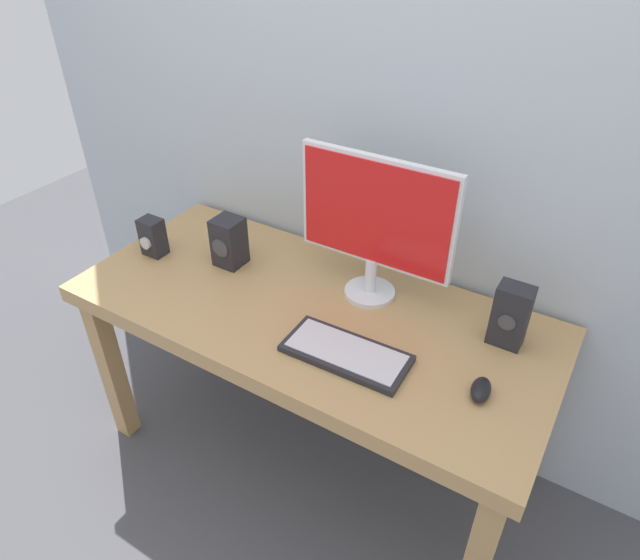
# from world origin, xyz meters

# --- Properties ---
(ground_plane) EXTENTS (6.00, 6.00, 0.00)m
(ground_plane) POSITION_xyz_m (0.00, 0.00, 0.00)
(ground_plane) COLOR #4C4C51
(wall_back) EXTENTS (3.02, 0.04, 3.00)m
(wall_back) POSITION_xyz_m (0.00, 0.39, 1.50)
(wall_back) COLOR #B2BCC6
(wall_back) RESTS_ON ground_plane
(desk) EXTENTS (1.56, 0.70, 0.75)m
(desk) POSITION_xyz_m (0.00, 0.00, 0.66)
(desk) COLOR tan
(desk) RESTS_ON ground_plane
(monitor) EXTENTS (0.51, 0.17, 0.48)m
(monitor) POSITION_xyz_m (0.13, 0.17, 1.02)
(monitor) COLOR silver
(monitor) RESTS_ON desk
(keyboard_primary) EXTENTS (0.37, 0.17, 0.02)m
(keyboard_primary) POSITION_xyz_m (0.21, -0.14, 0.76)
(keyboard_primary) COLOR #232328
(keyboard_primary) RESTS_ON desk
(mouse) EXTENTS (0.06, 0.10, 0.04)m
(mouse) POSITION_xyz_m (0.59, -0.08, 0.77)
(mouse) COLOR black
(mouse) RESTS_ON desk
(speaker_right) EXTENTS (0.10, 0.07, 0.20)m
(speaker_right) POSITION_xyz_m (0.58, 0.16, 0.84)
(speaker_right) COLOR #232328
(speaker_right) RESTS_ON desk
(speaker_left) EXTENTS (0.10, 0.10, 0.18)m
(speaker_left) POSITION_xyz_m (-0.37, 0.07, 0.83)
(speaker_left) COLOR #232328
(speaker_left) RESTS_ON desk
(audio_controller) EXTENTS (0.08, 0.08, 0.14)m
(audio_controller) POSITION_xyz_m (-0.65, -0.03, 0.82)
(audio_controller) COLOR #232328
(audio_controller) RESTS_ON desk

